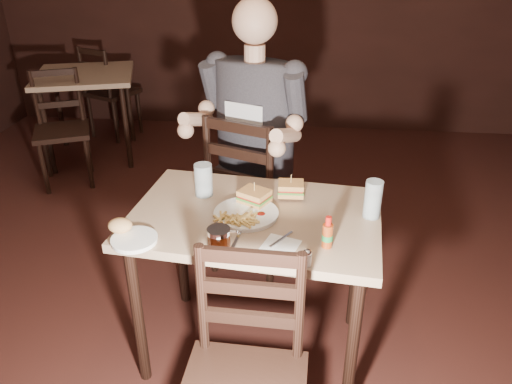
# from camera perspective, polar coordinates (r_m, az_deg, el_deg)

# --- Properties ---
(room_shell) EXTENTS (7.00, 7.00, 7.00)m
(room_shell) POSITION_cam_1_polar(r_m,az_deg,el_deg) (1.64, 0.47, 12.01)
(room_shell) COLOR black
(room_shell) RESTS_ON ground
(main_table) EXTENTS (1.12, 0.81, 0.77)m
(main_table) POSITION_cam_1_polar(r_m,az_deg,el_deg) (2.19, -0.14, -4.68)
(main_table) COLOR tan
(main_table) RESTS_ON ground
(bg_table) EXTENTS (1.00, 1.00, 0.77)m
(bg_table) POSITION_cam_1_polar(r_m,az_deg,el_deg) (4.66, -18.89, 11.67)
(bg_table) COLOR tan
(bg_table) RESTS_ON ground
(chair_far) EXTENTS (0.61, 0.64, 1.00)m
(chair_far) POSITION_cam_1_polar(r_m,az_deg,el_deg) (2.90, -0.03, -0.01)
(chair_far) COLOR black
(chair_far) RESTS_ON ground
(bg_chair_far) EXTENTS (0.56, 0.58, 0.90)m
(bg_chair_far) POSITION_cam_1_polar(r_m,az_deg,el_deg) (5.20, -16.10, 10.96)
(bg_chair_far) COLOR black
(bg_chair_far) RESTS_ON ground
(bg_chair_near) EXTENTS (0.56, 0.58, 0.89)m
(bg_chair_near) POSITION_cam_1_polar(r_m,az_deg,el_deg) (4.25, -21.31, 6.51)
(bg_chair_near) COLOR black
(bg_chair_near) RESTS_ON ground
(diner) EXTENTS (0.74, 0.66, 1.05)m
(diner) POSITION_cam_1_polar(r_m,az_deg,el_deg) (2.65, -0.57, 9.99)
(diner) COLOR #353339
(diner) RESTS_ON chair_far
(dinner_plate) EXTENTS (0.29, 0.29, 0.02)m
(dinner_plate) POSITION_cam_1_polar(r_m,az_deg,el_deg) (2.12, -1.14, -2.60)
(dinner_plate) COLOR white
(dinner_plate) RESTS_ON main_table
(sandwich_left) EXTENTS (0.16, 0.15, 0.10)m
(sandwich_left) POSITION_cam_1_polar(r_m,az_deg,el_deg) (2.17, -0.19, -0.02)
(sandwich_left) COLOR #D89951
(sandwich_left) RESTS_ON dinner_plate
(sandwich_right) EXTENTS (0.12, 0.10, 0.10)m
(sandwich_right) POSITION_cam_1_polar(r_m,az_deg,el_deg) (2.24, 4.02, 0.83)
(sandwich_right) COLOR #D89951
(sandwich_right) RESTS_ON dinner_plate
(fries_pile) EXTENTS (0.23, 0.17, 0.04)m
(fries_pile) POSITION_cam_1_polar(r_m,az_deg,el_deg) (2.04, -2.32, -2.98)
(fries_pile) COLOR tan
(fries_pile) RESTS_ON dinner_plate
(ketchup_dollop) EXTENTS (0.04, 0.04, 0.01)m
(ketchup_dollop) POSITION_cam_1_polar(r_m,az_deg,el_deg) (2.10, 0.58, -2.52)
(ketchup_dollop) COLOR maroon
(ketchup_dollop) RESTS_ON dinner_plate
(glass_left) EXTENTS (0.09, 0.09, 0.15)m
(glass_left) POSITION_cam_1_polar(r_m,az_deg,el_deg) (2.27, -6.02, 1.38)
(glass_left) COLOR silver
(glass_left) RESTS_ON main_table
(glass_right) EXTENTS (0.08, 0.08, 0.17)m
(glass_right) POSITION_cam_1_polar(r_m,az_deg,el_deg) (2.13, 13.22, -0.81)
(glass_right) COLOR silver
(glass_right) RESTS_ON main_table
(hot_sauce) EXTENTS (0.04, 0.04, 0.13)m
(hot_sauce) POSITION_cam_1_polar(r_m,az_deg,el_deg) (1.91, 8.19, -4.54)
(hot_sauce) COLOR maroon
(hot_sauce) RESTS_ON main_table
(salt_shaker) EXTENTS (0.04, 0.04, 0.06)m
(salt_shaker) POSITION_cam_1_polar(r_m,az_deg,el_deg) (1.82, 5.83, -7.53)
(salt_shaker) COLOR white
(salt_shaker) RESTS_ON main_table
(syrup_dispenser) EXTENTS (0.10, 0.10, 0.11)m
(syrup_dispenser) POSITION_cam_1_polar(r_m,az_deg,el_deg) (1.85, -4.24, -5.72)
(syrup_dispenser) COLOR maroon
(syrup_dispenser) RESTS_ON main_table
(napkin) EXTENTS (0.16, 0.16, 0.00)m
(napkin) POSITION_cam_1_polar(r_m,az_deg,el_deg) (1.93, 2.83, -6.08)
(napkin) COLOR white
(napkin) RESTS_ON main_table
(knife) EXTENTS (0.03, 0.21, 0.00)m
(knife) POSITION_cam_1_polar(r_m,az_deg,el_deg) (1.95, -2.26, -5.55)
(knife) COLOR silver
(knife) RESTS_ON napkin
(fork) EXTENTS (0.09, 0.13, 0.00)m
(fork) POSITION_cam_1_polar(r_m,az_deg,el_deg) (1.96, 2.90, -5.41)
(fork) COLOR silver
(fork) RESTS_ON napkin
(side_plate) EXTENTS (0.19, 0.19, 0.01)m
(side_plate) POSITION_cam_1_polar(r_m,az_deg,el_deg) (2.00, -13.72, -5.41)
(side_plate) COLOR white
(side_plate) RESTS_ON main_table
(bread_roll) EXTENTS (0.11, 0.09, 0.06)m
(bread_roll) POSITION_cam_1_polar(r_m,az_deg,el_deg) (2.05, -15.27, -3.71)
(bread_roll) COLOR tan
(bread_roll) RESTS_ON side_plate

